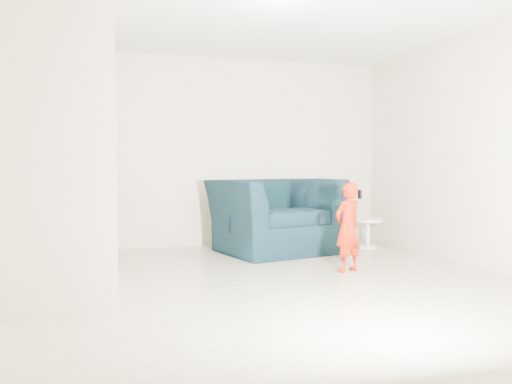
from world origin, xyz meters
TOP-DOWN VIEW (x-y plane):
  - floor at (0.00, 0.00)m, footprint 5.50×5.50m
  - ceiling at (0.00, 0.00)m, footprint 5.50×5.50m
  - back_wall at (0.00, 2.75)m, footprint 5.00×0.00m
  - front_wall at (0.00, -2.75)m, footprint 5.00×0.00m
  - right_wall at (2.50, 0.00)m, footprint 0.00×5.50m
  - armchair at (0.64, 1.96)m, footprint 1.77×1.63m
  - toddler at (0.98, 0.46)m, footprint 0.42×0.35m
  - side_table at (1.99, 1.89)m, footprint 0.41×0.41m
  - staircase at (-2.00, 0.55)m, footprint 1.02×3.03m
  - cushion at (0.70, 2.28)m, footprint 0.42×0.20m
  - throw at (-0.01, 1.98)m, footprint 0.06×0.56m
  - phone at (1.09, 0.41)m, footprint 0.02×0.05m

SIDE VIEW (x-z plane):
  - floor at x=0.00m, z-range 0.00..0.00m
  - side_table at x=1.99m, z-range 0.07..0.48m
  - armchair at x=0.64m, z-range 0.00..0.98m
  - toddler at x=0.98m, z-range 0.00..0.98m
  - throw at x=-0.01m, z-range 0.30..0.93m
  - cushion at x=0.70m, z-range 0.53..0.94m
  - phone at x=1.09m, z-range 0.80..0.90m
  - staircase at x=-2.00m, z-range -0.86..2.76m
  - right_wall at x=2.50m, z-range -1.40..4.10m
  - back_wall at x=0.00m, z-range -1.15..3.85m
  - front_wall at x=0.00m, z-range -1.15..3.85m
  - ceiling at x=0.00m, z-range 2.70..2.70m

